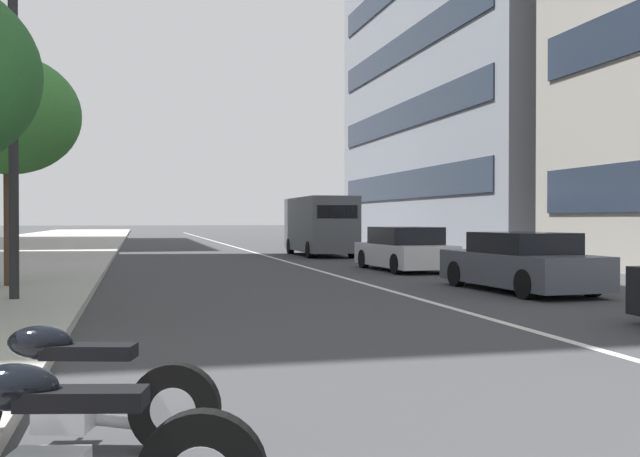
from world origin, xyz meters
TOP-DOWN VIEW (x-y plane):
  - lane_centre_stripe at (35.00, 0.00)m, footprint 110.00×0.16m
  - motorcycle_under_tarp at (1.70, 6.14)m, footprint 0.75×2.22m
  - motorcycle_second_in_row at (3.17, 6.20)m, footprint 0.82×2.16m
  - car_lead_in_lane at (12.80, -2.86)m, footprint 4.66×2.00m
  - car_far_down_avenue at (19.83, -2.70)m, footprint 4.48×2.05m
  - delivery_van_ahead at (29.84, -2.41)m, footprint 6.15×2.16m
  - street_lamp_with_banners at (12.46, 7.53)m, footprint 1.26×2.79m
  - street_tree_near_plaza_corner at (15.47, 8.47)m, footprint 3.19×3.19m

SIDE VIEW (x-z plane):
  - lane_centre_stripe at x=35.00m, z-range 0.00..0.01m
  - motorcycle_second_in_row at x=3.17m, z-range -0.30..1.18m
  - motorcycle_under_tarp at x=1.70m, z-range -0.30..1.20m
  - car_lead_in_lane at x=12.80m, z-range -0.04..1.31m
  - car_far_down_avenue at x=19.83m, z-range -0.04..1.36m
  - delivery_van_ahead at x=29.84m, z-range 0.09..2.73m
  - street_tree_near_plaza_corner at x=15.47m, z-range 1.40..6.62m
  - street_lamp_with_banners at x=12.46m, z-range 0.95..10.38m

